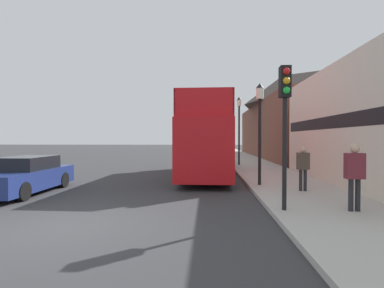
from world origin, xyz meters
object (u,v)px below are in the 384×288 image
(lamp_post_nearest, at_px, (260,114))
(lamp_post_third, at_px, (228,127))
(lamp_post_second, at_px, (239,118))
(parked_car_far_side, at_px, (26,176))
(traffic_signal, at_px, (285,105))
(pedestrian_second, at_px, (303,164))
(parked_car_ahead_of_bus, at_px, (215,156))
(pedestrian_nearest, at_px, (355,171))
(tour_bus, at_px, (207,142))

(lamp_post_nearest, distance_m, lamp_post_third, 19.07)
(lamp_post_second, bearing_deg, parked_car_far_side, -129.73)
(lamp_post_nearest, relative_size, lamp_post_third, 0.92)
(parked_car_far_side, bearing_deg, traffic_signal, 162.37)
(pedestrian_second, bearing_deg, traffic_signal, -115.33)
(parked_car_ahead_of_bus, height_order, lamp_post_second, lamp_post_second)
(pedestrian_second, xyz_separation_m, lamp_post_nearest, (-1.37, 1.40, 2.00))
(lamp_post_second, height_order, lamp_post_third, lamp_post_second)
(pedestrian_second, distance_m, lamp_post_nearest, 2.80)
(parked_car_ahead_of_bus, distance_m, pedestrian_nearest, 16.51)
(parked_car_ahead_of_bus, distance_m, parked_car_far_side, 15.31)
(pedestrian_nearest, relative_size, lamp_post_nearest, 0.42)
(lamp_post_third, bearing_deg, lamp_post_second, -89.09)
(parked_car_ahead_of_bus, relative_size, parked_car_far_side, 0.93)
(pedestrian_second, height_order, lamp_post_nearest, lamp_post_nearest)
(lamp_post_third, bearing_deg, lamp_post_nearest, -89.95)
(traffic_signal, height_order, lamp_post_third, lamp_post_third)
(pedestrian_nearest, height_order, lamp_post_third, lamp_post_third)
(traffic_signal, relative_size, lamp_post_nearest, 0.91)
(lamp_post_second, bearing_deg, pedestrian_second, -83.58)
(pedestrian_nearest, height_order, traffic_signal, traffic_signal)
(parked_car_ahead_of_bus, bearing_deg, pedestrian_nearest, -76.52)
(pedestrian_second, bearing_deg, parked_car_ahead_of_bus, 102.65)
(lamp_post_third, bearing_deg, parked_car_far_side, -113.81)
(parked_car_far_side, xyz_separation_m, lamp_post_third, (9.14, 20.72, 2.70))
(pedestrian_nearest, xyz_separation_m, traffic_signal, (-1.85, 0.02, 1.78))
(traffic_signal, bearing_deg, tour_bus, 104.39)
(pedestrian_second, relative_size, lamp_post_second, 0.33)
(parked_car_ahead_of_bus, xyz_separation_m, pedestrian_nearest, (3.31, -16.16, 0.54))
(tour_bus, xyz_separation_m, lamp_post_second, (2.38, 5.65, 1.69))
(lamp_post_nearest, xyz_separation_m, lamp_post_third, (-0.02, 19.07, 0.23))
(lamp_post_second, relative_size, lamp_post_third, 1.08)
(lamp_post_nearest, distance_m, lamp_post_second, 9.55)
(pedestrian_second, xyz_separation_m, lamp_post_second, (-1.23, 10.94, 2.45))
(traffic_signal, relative_size, lamp_post_third, 0.84)
(parked_car_far_side, distance_m, lamp_post_nearest, 9.63)
(pedestrian_second, bearing_deg, tour_bus, 124.35)
(pedestrian_nearest, xyz_separation_m, lamp_post_nearest, (-1.75, 4.52, 1.90))
(parked_car_ahead_of_bus, height_order, traffic_signal, traffic_signal)
(traffic_signal, bearing_deg, pedestrian_nearest, -0.66)
(lamp_post_nearest, bearing_deg, parked_car_far_side, -169.81)
(parked_car_ahead_of_bus, distance_m, lamp_post_nearest, 12.00)
(traffic_signal, xyz_separation_m, lamp_post_second, (0.23, 14.03, 0.57))
(tour_bus, distance_m, lamp_post_second, 6.36)
(traffic_signal, bearing_deg, lamp_post_nearest, 88.73)
(pedestrian_nearest, height_order, lamp_post_second, lamp_post_second)
(parked_car_ahead_of_bus, relative_size, lamp_post_second, 0.84)
(parked_car_ahead_of_bus, bearing_deg, traffic_signal, -82.93)
(pedestrian_nearest, relative_size, lamp_post_third, 0.39)
(pedestrian_second, xyz_separation_m, traffic_signal, (-1.47, -3.09, 1.88))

